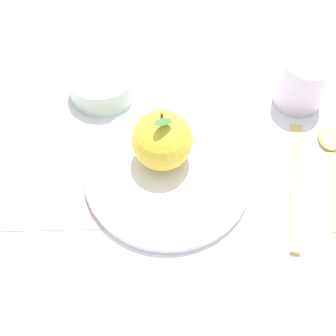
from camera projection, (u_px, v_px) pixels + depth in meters
name	position (u px, v px, depth m)	size (l,w,h in m)	color
ground_plane	(197.00, 172.00, 0.62)	(2.40, 2.40, 0.00)	silver
dinner_plate	(168.00, 172.00, 0.61)	(0.23, 0.23, 0.02)	white
apple	(162.00, 140.00, 0.58)	(0.08, 0.08, 0.10)	gold
side_bowl	(102.00, 82.00, 0.68)	(0.10, 0.10, 0.04)	#B2C6B2
cup	(303.00, 80.00, 0.65)	(0.08, 0.08, 0.08)	silver
knife	(296.00, 195.00, 0.60)	(0.21, 0.08, 0.01)	#D8B766
spoon	(331.00, 149.00, 0.64)	(0.17, 0.07, 0.01)	#D8B766
linen_napkin	(56.00, 178.00, 0.61)	(0.14, 0.16, 0.00)	beige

